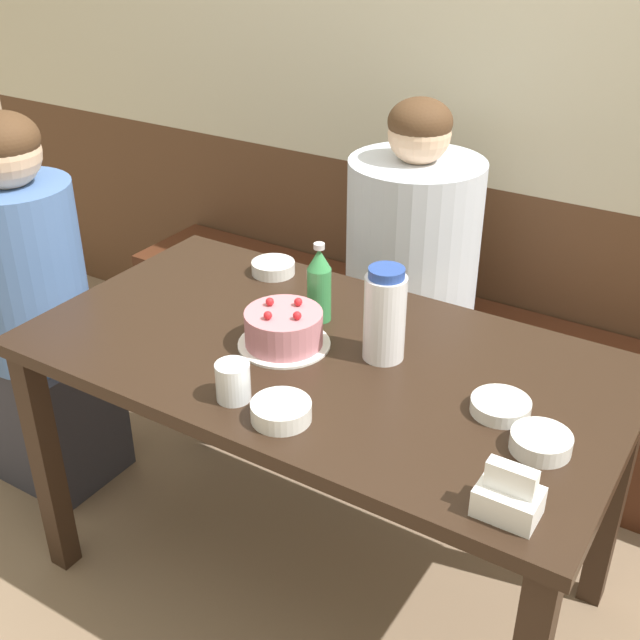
% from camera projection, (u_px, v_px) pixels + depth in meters
% --- Properties ---
extents(ground_plane, '(12.00, 12.00, 0.00)m').
position_uv_depth(ground_plane, '(322.00, 577.00, 2.23)').
color(ground_plane, '#846B51').
extents(back_wall, '(4.80, 0.04, 2.50)m').
position_uv_depth(back_wall, '(507.00, 51.00, 2.40)').
color(back_wall, brown).
rests_on(back_wall, ground_plane).
extents(bench_seat, '(2.52, 0.38, 0.43)m').
position_uv_depth(bench_seat, '(449.00, 374.00, 2.74)').
color(bench_seat, '#472314').
rests_on(bench_seat, ground_plane).
extents(dining_table, '(1.40, 0.76, 0.74)m').
position_uv_depth(dining_table, '(322.00, 386.00, 1.92)').
color(dining_table, black).
rests_on(dining_table, ground_plane).
extents(birthday_cake, '(0.22, 0.22, 0.11)m').
position_uv_depth(birthday_cake, '(284.00, 329.00, 1.88)').
color(birthday_cake, white).
rests_on(birthday_cake, dining_table).
extents(water_pitcher, '(0.10, 0.10, 0.23)m').
position_uv_depth(water_pitcher, '(385.00, 315.00, 1.80)').
color(water_pitcher, white).
rests_on(water_pitcher, dining_table).
extents(soju_bottle, '(0.06, 0.06, 0.21)m').
position_uv_depth(soju_bottle, '(319.00, 284.00, 1.97)').
color(soju_bottle, '#388E4C').
rests_on(soju_bottle, dining_table).
extents(napkin_holder, '(0.11, 0.08, 0.11)m').
position_uv_depth(napkin_holder, '(509.00, 497.00, 1.38)').
color(napkin_holder, white).
rests_on(napkin_holder, dining_table).
extents(bowl_soup_white, '(0.12, 0.12, 0.04)m').
position_uv_depth(bowl_soup_white, '(541.00, 442.00, 1.54)').
color(bowl_soup_white, white).
rests_on(bowl_soup_white, dining_table).
extents(bowl_rice_small, '(0.13, 0.13, 0.04)m').
position_uv_depth(bowl_rice_small, '(281.00, 411.00, 1.63)').
color(bowl_rice_small, white).
rests_on(bowl_rice_small, dining_table).
extents(bowl_side_dish, '(0.12, 0.12, 0.03)m').
position_uv_depth(bowl_side_dish, '(501.00, 406.00, 1.66)').
color(bowl_side_dish, white).
rests_on(bowl_side_dish, dining_table).
extents(bowl_sauce_shallow, '(0.12, 0.12, 0.04)m').
position_uv_depth(bowl_sauce_shallow, '(273.00, 268.00, 2.23)').
color(bowl_sauce_shallow, white).
rests_on(bowl_sauce_shallow, dining_table).
extents(glass_water_tall, '(0.07, 0.07, 0.09)m').
position_uv_depth(glass_water_tall, '(233.00, 382.00, 1.69)').
color(glass_water_tall, silver).
rests_on(glass_water_tall, dining_table).
extents(person_teal_shirt, '(0.34, 0.32, 1.18)m').
position_uv_depth(person_teal_shirt, '(36.00, 319.00, 2.37)').
color(person_teal_shirt, '#33333D').
rests_on(person_teal_shirt, ground_plane).
extents(person_pale_blue_shirt, '(0.40, 0.40, 1.18)m').
position_uv_depth(person_pale_blue_shirt, '(410.00, 292.00, 2.46)').
color(person_pale_blue_shirt, '#33333D').
rests_on(person_pale_blue_shirt, ground_plane).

